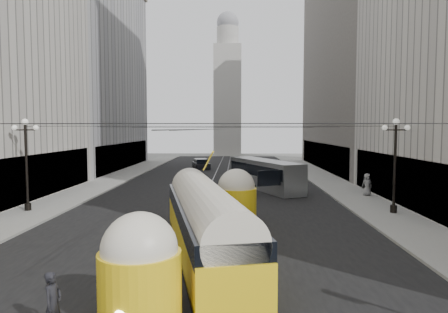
# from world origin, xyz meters

# --- Properties ---
(road) EXTENTS (20.00, 85.00, 0.02)m
(road) POSITION_xyz_m (0.00, 32.50, 0.00)
(road) COLOR black
(road) RESTS_ON ground
(sidewalk_left) EXTENTS (4.00, 72.00, 0.15)m
(sidewalk_left) POSITION_xyz_m (-12.00, 36.00, 0.07)
(sidewalk_left) COLOR gray
(sidewalk_left) RESTS_ON ground
(sidewalk_right) EXTENTS (4.00, 72.00, 0.15)m
(sidewalk_right) POSITION_xyz_m (12.00, 36.00, 0.07)
(sidewalk_right) COLOR gray
(sidewalk_right) RESTS_ON ground
(rail_left) EXTENTS (0.12, 85.00, 0.04)m
(rail_left) POSITION_xyz_m (-0.75, 32.50, 0.00)
(rail_left) COLOR gray
(rail_left) RESTS_ON ground
(rail_right) EXTENTS (0.12, 85.00, 0.04)m
(rail_right) POSITION_xyz_m (0.75, 32.50, 0.00)
(rail_right) COLOR gray
(rail_right) RESTS_ON ground
(building_left_far) EXTENTS (12.60, 28.60, 28.60)m
(building_left_far) POSITION_xyz_m (-19.99, 48.00, 14.31)
(building_left_far) COLOR #999999
(building_left_far) RESTS_ON ground
(building_right_far) EXTENTS (12.60, 32.60, 32.60)m
(building_right_far) POSITION_xyz_m (20.00, 48.00, 16.31)
(building_right_far) COLOR #514C47
(building_right_far) RESTS_ON ground
(distant_tower) EXTENTS (6.00, 6.00, 31.36)m
(distant_tower) POSITION_xyz_m (0.00, 80.00, 14.97)
(distant_tower) COLOR #B2AFA8
(distant_tower) RESTS_ON ground
(lamppost_left_mid) EXTENTS (1.86, 0.44, 6.37)m
(lamppost_left_mid) POSITION_xyz_m (-12.60, 18.00, 3.74)
(lamppost_left_mid) COLOR black
(lamppost_left_mid) RESTS_ON sidewalk_left
(lamppost_right_mid) EXTENTS (1.86, 0.44, 6.37)m
(lamppost_right_mid) POSITION_xyz_m (12.60, 18.00, 3.74)
(lamppost_right_mid) COLOR black
(lamppost_right_mid) RESTS_ON sidewalk_right
(catenary) EXTENTS (25.00, 72.00, 0.23)m
(catenary) POSITION_xyz_m (0.12, 31.49, 5.88)
(catenary) COLOR black
(catenary) RESTS_ON ground
(streetcar) EXTENTS (5.35, 15.36, 3.43)m
(streetcar) POSITION_xyz_m (0.50, 8.86, 1.68)
(streetcar) COLOR yellow
(streetcar) RESTS_ON ground
(city_bus) EXTENTS (6.66, 11.53, 2.82)m
(city_bus) POSITION_xyz_m (4.65, 29.26, 1.55)
(city_bus) COLOR gray
(city_bus) RESTS_ON ground
(sedan_white_far) EXTENTS (2.07, 4.25, 1.30)m
(sedan_white_far) POSITION_xyz_m (5.17, 46.56, 0.59)
(sedan_white_far) COLOR silver
(sedan_white_far) RESTS_ON ground
(sedan_dark_far) EXTENTS (3.08, 5.00, 1.47)m
(sedan_dark_far) POSITION_xyz_m (-3.20, 48.59, 0.67)
(sedan_dark_far) COLOR black
(sedan_dark_far) RESTS_ON ground
(pedestrian_crossing_a) EXTENTS (0.52, 0.72, 1.83)m
(pedestrian_crossing_a) POSITION_xyz_m (-3.23, 1.71, 0.92)
(pedestrian_crossing_a) COLOR black
(pedestrian_crossing_a) RESTS_ON ground
(pedestrian_crossing_b) EXTENTS (0.85, 0.94, 1.57)m
(pedestrian_crossing_b) POSITION_xyz_m (-0.61, 3.54, 0.78)
(pedestrian_crossing_b) COLOR #B3B0A7
(pedestrian_crossing_b) RESTS_ON ground
(pedestrian_sidewalk_right) EXTENTS (1.03, 0.77, 1.89)m
(pedestrian_sidewalk_right) POSITION_xyz_m (13.04, 24.92, 1.10)
(pedestrian_sidewalk_right) COLOR gray
(pedestrian_sidewalk_right) RESTS_ON sidewalk_right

